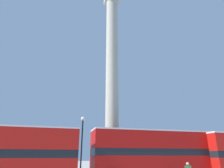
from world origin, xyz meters
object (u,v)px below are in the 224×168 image
(monument_column, at_px, (112,105))
(street_lamp, at_px, (82,144))
(bus_a, at_px, (154,154))
(equestrian_statue, at_px, (196,162))

(monument_column, xyz_separation_m, street_lamp, (-3.47, -1.68, -4.65))
(monument_column, relative_size, bus_a, 2.35)
(equestrian_statue, bearing_deg, street_lamp, -136.14)
(equestrian_statue, distance_m, street_lamp, 17.43)
(monument_column, xyz_separation_m, equestrian_statue, (12.87, 4.08, -6.54))
(equestrian_statue, xyz_separation_m, street_lamp, (-16.34, -5.76, 1.89))
(monument_column, distance_m, street_lamp, 6.04)
(bus_a, bearing_deg, monument_column, 111.89)
(equestrian_statue, bearing_deg, bus_a, -112.69)
(monument_column, xyz_separation_m, bus_a, (2.54, -5.51, -5.56))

